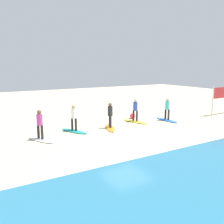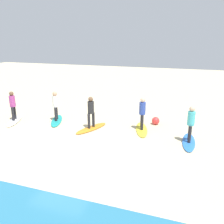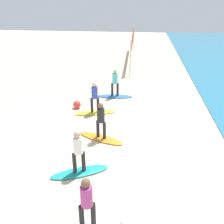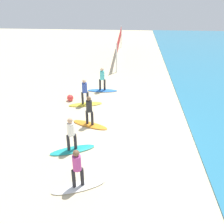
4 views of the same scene
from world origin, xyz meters
name	(u,v)px [view 1 (image 1 of 4)]	position (x,y,z in m)	size (l,w,h in m)	color
ground_plane	(126,138)	(0.00, 0.00, 0.00)	(60.00, 60.00, 0.00)	beige
surfboard_blue	(167,120)	(-5.18, -2.20, 0.04)	(2.10, 0.56, 0.09)	blue
surfer_blue	(167,107)	(-5.18, -2.20, 1.04)	(0.32, 0.46, 1.64)	#232328
surfboard_yellow	(135,122)	(-2.83, -3.04, 0.04)	(2.10, 0.56, 0.09)	yellow
surfer_yellow	(135,108)	(-2.83, -3.04, 1.04)	(0.32, 0.45, 1.64)	#232328
surfboard_orange	(110,128)	(-0.31, -2.37, 0.04)	(2.10, 0.56, 0.09)	orange
surfer_orange	(110,113)	(-0.31, -2.37, 1.04)	(0.32, 0.44, 1.64)	#232328
surfboard_teal	(74,131)	(2.05, -2.83, 0.04)	(2.10, 0.56, 0.09)	teal
surfer_teal	(74,116)	(2.05, -2.83, 1.04)	(0.32, 0.43, 1.64)	#232328
surfboard_white	(41,140)	(4.36, -2.09, 0.04)	(2.10, 0.56, 0.09)	white
surfer_white	(40,122)	(4.36, -2.09, 1.04)	(0.32, 0.43, 1.64)	#232328
beach_ball	(133,116)	(-3.38, -4.13, 0.21)	(0.42, 0.42, 0.42)	#E53838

